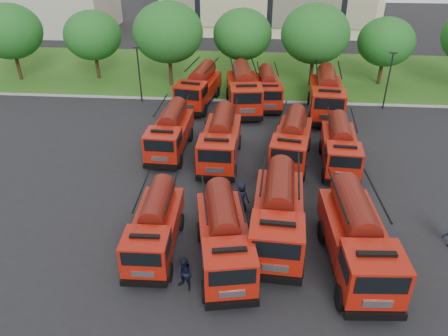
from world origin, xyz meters
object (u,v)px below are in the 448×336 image
object	(u,v)px
fire_truck_5	(220,139)
fire_truck_6	(292,140)
fire_truck_2	(278,213)
fire_truck_10	(267,88)
fire_truck_1	(224,236)
fire_truck_3	(357,238)
fire_truck_11	(326,94)
firefighter_5	(340,157)
fire_truck_0	(155,226)
fire_truck_9	(244,89)
firefighter_0	(253,291)
firefighter_1	(186,288)
fire_truck_8	(199,87)
firefighter_4	(241,211)
firefighter_2	(339,245)
fire_truck_4	(170,132)
fire_truck_7	(340,146)

from	to	relation	value
fire_truck_5	fire_truck_6	world-z (taller)	fire_truck_5
fire_truck_2	fire_truck_10	world-z (taller)	fire_truck_2
fire_truck_1	fire_truck_3	distance (m)	6.47
fire_truck_11	firefighter_5	world-z (taller)	fire_truck_11
fire_truck_2	firefighter_5	xyz separation A→B (m)	(4.85, 9.52, -1.71)
fire_truck_0	fire_truck_9	xyz separation A→B (m)	(3.80, 19.25, 0.32)
fire_truck_2	fire_truck_3	size ratio (longest dim) A/B	0.99
fire_truck_2	fire_truck_6	bearing A→B (deg)	85.71
firefighter_0	fire_truck_1	bearing A→B (deg)	101.05
firefighter_0	firefighter_5	xyz separation A→B (m)	(6.04, 13.41, 0.00)
fire_truck_1	fire_truck_3	bearing A→B (deg)	-8.56
fire_truck_2	fire_truck_1	bearing A→B (deg)	-140.31
fire_truck_5	fire_truck_10	distance (m)	11.26
fire_truck_11	firefighter_1	distance (m)	23.21
fire_truck_5	fire_truck_9	size ratio (longest dim) A/B	0.90
fire_truck_8	fire_truck_11	size ratio (longest dim) A/B	0.95
firefighter_1	firefighter_4	xyz separation A→B (m)	(2.32, 6.37, 0.00)
fire_truck_9	firefighter_2	distance (m)	19.29
fire_truck_6	firefighter_4	xyz separation A→B (m)	(-3.25, -6.41, -1.56)
fire_truck_0	fire_truck_6	distance (m)	12.52
firefighter_2	fire_truck_4	bearing A→B (deg)	29.14
fire_truck_9	firefighter_4	distance (m)	15.76
fire_truck_0	firefighter_5	size ratio (longest dim) A/B	3.90
fire_truck_8	fire_truck_9	size ratio (longest dim) A/B	0.95
firefighter_4	fire_truck_2	bearing A→B (deg)	151.29
fire_truck_11	firefighter_5	bearing A→B (deg)	-83.72
fire_truck_7	firefighter_5	world-z (taller)	fire_truck_7
firefighter_5	fire_truck_9	bearing A→B (deg)	-50.36
fire_truck_1	firefighter_5	bearing A→B (deg)	46.52
fire_truck_6	fire_truck_11	xyz separation A→B (m)	(3.41, 8.54, 0.22)
fire_truck_4	fire_truck_11	xyz separation A→B (m)	(12.12, 7.80, 0.22)
firefighter_1	firefighter_5	distance (m)	16.35
fire_truck_7	firefighter_2	bearing A→B (deg)	-93.96
fire_truck_3	fire_truck_8	xyz separation A→B (m)	(-10.32, 20.35, -0.07)
fire_truck_5	fire_truck_1	bearing A→B (deg)	-82.93
firefighter_0	firefighter_5	world-z (taller)	firefighter_0
fire_truck_11	firefighter_1	bearing A→B (deg)	-108.20
fire_truck_3	fire_truck_11	size ratio (longest dim) A/B	0.97
fire_truck_0	firefighter_1	distance (m)	3.69
fire_truck_10	fire_truck_11	xyz separation A→B (m)	(5.00, -1.82, 0.30)
fire_truck_2	fire_truck_11	bearing A→B (deg)	78.68
fire_truck_7	fire_truck_8	xyz separation A→B (m)	(-11.02, 10.24, 0.16)
fire_truck_1	fire_truck_7	size ratio (longest dim) A/B	1.08
firefighter_5	firefighter_1	bearing A→B (deg)	54.54
fire_truck_3	fire_truck_9	bearing A→B (deg)	104.19
fire_truck_8	fire_truck_1	bearing A→B (deg)	-70.02
fire_truck_10	firefighter_1	xyz separation A→B (m)	(-3.98, -23.15, -1.48)
fire_truck_1	fire_truck_10	bearing A→B (deg)	73.57
firefighter_1	firefighter_4	distance (m)	6.78
fire_truck_8	firefighter_4	distance (m)	16.89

